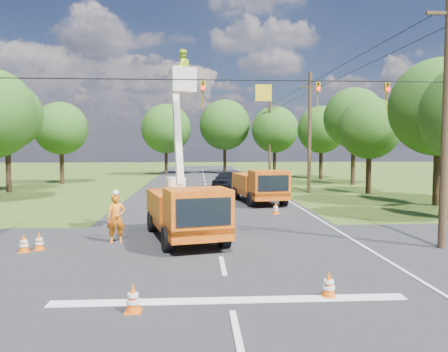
{
  "coord_description": "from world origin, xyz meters",
  "views": [
    {
      "loc": [
        -0.8,
        -13.89,
        3.94
      ],
      "look_at": [
        0.36,
        5.19,
        2.6
      ],
      "focal_mm": 35.0,
      "sensor_mm": 36.0,
      "label": 1
    }
  ],
  "objects": [
    {
      "name": "pole_right_near",
      "position": [
        8.5,
        2.0,
        5.11
      ],
      "size": [
        1.8,
        0.3,
        10.0
      ],
      "color": "#4C3823",
      "rests_on": "ground"
    },
    {
      "name": "road_cross",
      "position": [
        0.0,
        2.0,
        0.0
      ],
      "size": [
        56.0,
        10.0,
        0.07
      ],
      "primitive_type": "cube",
      "color": "black",
      "rests_on": "ground"
    },
    {
      "name": "tree_right_d",
      "position": [
        14.8,
        29.0,
        6.68
      ],
      "size": [
        6.0,
        6.0,
        9.7
      ],
      "color": "#382616",
      "rests_on": "ground"
    },
    {
      "name": "distant_car",
      "position": [
        1.83,
        26.85,
        0.77
      ],
      "size": [
        3.09,
        4.89,
        1.55
      ],
      "primitive_type": "imported",
      "rotation": [
        0.0,
        0.0,
        -0.3
      ],
      "color": "black",
      "rests_on": "ground"
    },
    {
      "name": "tree_left_f",
      "position": [
        -14.8,
        32.0,
        5.69
      ],
      "size": [
        5.4,
        5.4,
        8.4
      ],
      "color": "#382616",
      "rests_on": "ground"
    },
    {
      "name": "tree_right_e",
      "position": [
        13.8,
        37.0,
        5.81
      ],
      "size": [
        5.6,
        5.6,
        8.63
      ],
      "color": "#382616",
      "rests_on": "ground"
    },
    {
      "name": "bucket_truck",
      "position": [
        -1.3,
        4.08,
        1.66
      ],
      "size": [
        3.74,
        6.63,
        7.92
      ],
      "rotation": [
        0.0,
        0.0,
        0.24
      ],
      "color": "orange",
      "rests_on": "ground"
    },
    {
      "name": "traffic_cone_7",
      "position": [
        3.33,
        17.17,
        0.36
      ],
      "size": [
        0.38,
        0.38,
        0.71
      ],
      "color": "#EB590C",
      "rests_on": "ground"
    },
    {
      "name": "traffic_cone_1",
      "position": [
        2.56,
        -3.07,
        0.36
      ],
      "size": [
        0.38,
        0.38,
        0.71
      ],
      "color": "#EB590C",
      "rests_on": "ground"
    },
    {
      "name": "traffic_cone_4",
      "position": [
        -6.73,
        2.59,
        0.36
      ],
      "size": [
        0.38,
        0.38,
        0.71
      ],
      "color": "#EB590C",
      "rests_on": "ground"
    },
    {
      "name": "road_main",
      "position": [
        0.0,
        20.0,
        0.0
      ],
      "size": [
        12.0,
        100.0,
        0.06
      ],
      "primitive_type": "cube",
      "color": "black",
      "rests_on": "ground"
    },
    {
      "name": "pole_right_mid",
      "position": [
        8.5,
        22.0,
        5.11
      ],
      "size": [
        1.8,
        0.3,
        10.0
      ],
      "color": "#4C3823",
      "rests_on": "ground"
    },
    {
      "name": "tree_far_b",
      "position": [
        3.0,
        47.0,
        6.81
      ],
      "size": [
        7.0,
        7.0,
        10.32
      ],
      "color": "#382616",
      "rests_on": "ground"
    },
    {
      "name": "ground_worker",
      "position": [
        -4.09,
        3.73,
        1.01
      ],
      "size": [
        0.8,
        0.6,
        2.02
      ],
      "primitive_type": "imported",
      "rotation": [
        0.0,
        0.0,
        0.16
      ],
      "color": "orange",
      "rests_on": "ground"
    },
    {
      "name": "tree_right_c",
      "position": [
        13.2,
        21.0,
        5.31
      ],
      "size": [
        5.0,
        5.0,
        7.83
      ],
      "color": "#382616",
      "rests_on": "ground"
    },
    {
      "name": "tree_left_e",
      "position": [
        -16.8,
        24.0,
        6.49
      ],
      "size": [
        5.8,
        5.8,
        9.41
      ],
      "color": "#382616",
      "rests_on": "ground"
    },
    {
      "name": "edge_line",
      "position": [
        5.6,
        20.0,
        0.0
      ],
      "size": [
        0.12,
        90.0,
        0.02
      ],
      "primitive_type": "cube",
      "color": "silver",
      "rests_on": "ground"
    },
    {
      "name": "traffic_cone_3",
      "position": [
        3.64,
        10.58,
        0.36
      ],
      "size": [
        0.38,
        0.38,
        0.71
      ],
      "color": "#EB590C",
      "rests_on": "ground"
    },
    {
      "name": "stop_bar",
      "position": [
        0.0,
        -3.2,
        0.0
      ],
      "size": [
        9.0,
        0.45,
        0.02
      ],
      "primitive_type": "cube",
      "color": "silver",
      "rests_on": "ground"
    },
    {
      "name": "tree_right_b",
      "position": [
        15.0,
        14.0,
        6.43
      ],
      "size": [
        6.4,
        6.4,
        9.65
      ],
      "color": "#382616",
      "rests_on": "ground"
    },
    {
      "name": "pole_right_far",
      "position": [
        8.5,
        42.0,
        5.11
      ],
      "size": [
        1.8,
        0.3,
        10.0
      ],
      "color": "#4C3823",
      "rests_on": "ground"
    },
    {
      "name": "second_truck",
      "position": [
        3.41,
        15.45,
        1.23
      ],
      "size": [
        3.27,
        6.56,
        2.35
      ],
      "rotation": [
        0.0,
        0.0,
        0.15
      ],
      "color": "orange",
      "rests_on": "ground"
    },
    {
      "name": "tree_far_a",
      "position": [
        -5.0,
        45.0,
        6.19
      ],
      "size": [
        6.6,
        6.6,
        9.5
      ],
      "color": "#382616",
      "rests_on": "ground"
    },
    {
      "name": "traffic_cone_2",
      "position": [
        0.52,
        6.41,
        0.36
      ],
      "size": [
        0.38,
        0.38,
        0.71
      ],
      "color": "#EB590C",
      "rests_on": "ground"
    },
    {
      "name": "tree_far_c",
      "position": [
        9.5,
        44.0,
        6.06
      ],
      "size": [
        6.2,
        6.2,
        9.18
      ],
      "color": "#382616",
      "rests_on": "ground"
    },
    {
      "name": "ground",
      "position": [
        0.0,
        20.0,
        0.0
      ],
      "size": [
        140.0,
        140.0,
        0.0
      ],
      "primitive_type": "plane",
      "color": "#304C16",
      "rests_on": "ground"
    },
    {
      "name": "traffic_cone_5",
      "position": [
        -7.17,
        2.28,
        0.36
      ],
      "size": [
        0.38,
        0.38,
        0.71
      ],
      "color": "#EB590C",
      "rests_on": "ground"
    },
    {
      "name": "traffic_cone_0",
      "position": [
        -2.33,
        -3.79,
        0.36
      ],
      "size": [
        0.38,
        0.38,
        0.71
      ],
      "color": "#EB590C",
      "rests_on": "ground"
    },
    {
      "name": "signal_span",
      "position": [
        2.23,
        1.99,
        5.88
      ],
      "size": [
        18.0,
        0.29,
        1.07
      ],
      "color": "black",
      "rests_on": "ground"
    }
  ]
}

